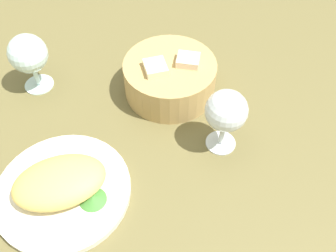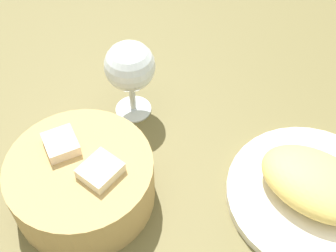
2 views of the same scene
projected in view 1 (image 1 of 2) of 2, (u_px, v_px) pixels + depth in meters
ground_plane at (115, 141)px, 73.15cm from camera, size 140.00×140.00×2.00cm
plate at (63, 191)px, 64.30cm from camera, size 23.24×23.24×1.40cm
omelette at (59, 182)px, 61.96cm from camera, size 16.40×11.61×4.63cm
lettuce_garnish at (93, 198)px, 62.00cm from camera, size 4.69×4.69×1.15cm
bread_basket at (170, 77)px, 77.37cm from camera, size 18.98×18.98×9.02cm
wine_glass_near at (226, 113)px, 64.57cm from camera, size 7.58×7.58×13.23cm
wine_glass_far at (28, 55)px, 74.96cm from camera, size 7.93×7.93×12.79cm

